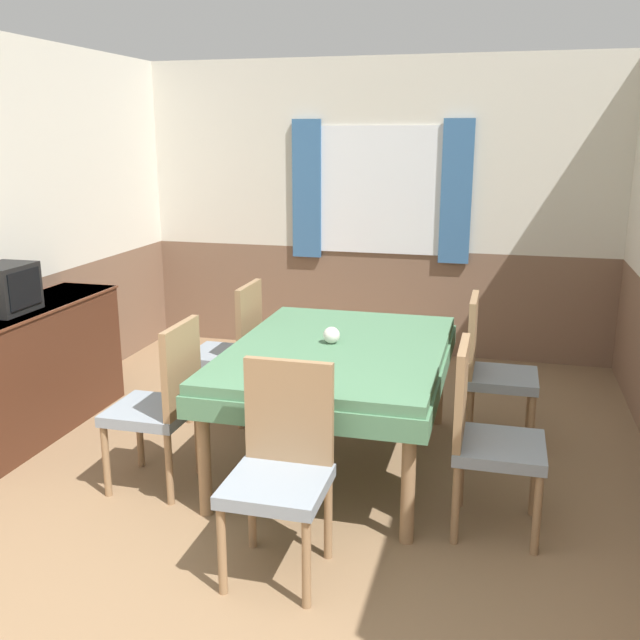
{
  "coord_description": "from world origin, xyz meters",
  "views": [
    {
      "loc": [
        1.13,
        -1.73,
        1.95
      ],
      "look_at": [
        0.11,
        2.19,
        0.9
      ],
      "focal_mm": 40.0,
      "sensor_mm": 36.0,
      "label": 1
    }
  ],
  "objects_px": {
    "chair_right_far": "(491,366)",
    "sideboard": "(32,369)",
    "vase": "(331,335)",
    "chair_left_far": "(233,347)",
    "chair_left_near": "(162,400)",
    "chair_right_near": "(485,433)",
    "tv": "(5,289)",
    "chair_head_near": "(281,464)",
    "dining_table": "(338,362)"
  },
  "relations": [
    {
      "from": "chair_right_near",
      "to": "vase",
      "type": "relative_size",
      "value": 9.63
    },
    {
      "from": "chair_head_near",
      "to": "chair_right_near",
      "type": "xyz_separation_m",
      "value": [
        0.88,
        0.58,
        0.0
      ]
    },
    {
      "from": "dining_table",
      "to": "chair_head_near",
      "type": "xyz_separation_m",
      "value": [
        0.0,
        -1.12,
        -0.13
      ]
    },
    {
      "from": "dining_table",
      "to": "vase",
      "type": "distance_m",
      "value": 0.16
    },
    {
      "from": "chair_left_far",
      "to": "vase",
      "type": "height_order",
      "value": "chair_left_far"
    },
    {
      "from": "dining_table",
      "to": "chair_right_far",
      "type": "xyz_separation_m",
      "value": [
        0.88,
        0.54,
        -0.13
      ]
    },
    {
      "from": "chair_right_far",
      "to": "chair_right_near",
      "type": "height_order",
      "value": "same"
    },
    {
      "from": "chair_left_far",
      "to": "vase",
      "type": "distance_m",
      "value": 1.0
    },
    {
      "from": "chair_left_near",
      "to": "chair_right_far",
      "type": "bearing_deg",
      "value": -58.56
    },
    {
      "from": "dining_table",
      "to": "tv",
      "type": "height_order",
      "value": "tv"
    },
    {
      "from": "chair_left_near",
      "to": "tv",
      "type": "relative_size",
      "value": 2.65
    },
    {
      "from": "chair_right_far",
      "to": "tv",
      "type": "height_order",
      "value": "tv"
    },
    {
      "from": "chair_left_near",
      "to": "sideboard",
      "type": "distance_m",
      "value": 1.3
    },
    {
      "from": "chair_right_near",
      "to": "vase",
      "type": "distance_m",
      "value": 1.13
    },
    {
      "from": "chair_head_near",
      "to": "vase",
      "type": "bearing_deg",
      "value": -87.52
    },
    {
      "from": "chair_left_far",
      "to": "sideboard",
      "type": "height_order",
      "value": "chair_left_far"
    },
    {
      "from": "chair_right_near",
      "to": "vase",
      "type": "height_order",
      "value": "chair_right_near"
    },
    {
      "from": "sideboard",
      "to": "chair_right_far",
      "type": "bearing_deg",
      "value": 11.05
    },
    {
      "from": "chair_right_near",
      "to": "sideboard",
      "type": "bearing_deg",
      "value": -99.53
    },
    {
      "from": "chair_head_near",
      "to": "vase",
      "type": "relative_size",
      "value": 9.63
    },
    {
      "from": "chair_left_far",
      "to": "sideboard",
      "type": "bearing_deg",
      "value": 115.68
    },
    {
      "from": "chair_left_near",
      "to": "tv",
      "type": "bearing_deg",
      "value": 74.29
    },
    {
      "from": "dining_table",
      "to": "sideboard",
      "type": "distance_m",
      "value": 2.09
    },
    {
      "from": "chair_left_far",
      "to": "chair_head_near",
      "type": "bearing_deg",
      "value": -152.08
    },
    {
      "from": "chair_right_far",
      "to": "chair_right_near",
      "type": "distance_m",
      "value": 1.07
    },
    {
      "from": "dining_table",
      "to": "tv",
      "type": "distance_m",
      "value": 2.14
    },
    {
      "from": "chair_left_far",
      "to": "chair_left_near",
      "type": "distance_m",
      "value": 1.07
    },
    {
      "from": "chair_right_near",
      "to": "chair_head_near",
      "type": "bearing_deg",
      "value": -56.41
    },
    {
      "from": "chair_head_near",
      "to": "tv",
      "type": "xyz_separation_m",
      "value": [
        -2.09,
        0.93,
        0.5
      ]
    },
    {
      "from": "chair_right_far",
      "to": "tv",
      "type": "xyz_separation_m",
      "value": [
        -2.97,
        -0.73,
        0.5
      ]
    },
    {
      "from": "vase",
      "to": "chair_left_near",
      "type": "bearing_deg",
      "value": -145.08
    },
    {
      "from": "chair_right_far",
      "to": "tv",
      "type": "bearing_deg",
      "value": -76.17
    },
    {
      "from": "dining_table",
      "to": "sideboard",
      "type": "xyz_separation_m",
      "value": [
        -2.08,
        -0.04,
        -0.2
      ]
    },
    {
      "from": "dining_table",
      "to": "chair_left_near",
      "type": "bearing_deg",
      "value": -148.56
    },
    {
      "from": "chair_left_near",
      "to": "chair_head_near",
      "type": "height_order",
      "value": "same"
    },
    {
      "from": "vase",
      "to": "chair_left_far",
      "type": "bearing_deg",
      "value": 149.08
    },
    {
      "from": "chair_right_far",
      "to": "sideboard",
      "type": "distance_m",
      "value": 3.01
    },
    {
      "from": "dining_table",
      "to": "vase",
      "type": "bearing_deg",
      "value": 140.72
    },
    {
      "from": "chair_right_far",
      "to": "sideboard",
      "type": "xyz_separation_m",
      "value": [
        -2.96,
        -0.58,
        -0.08
      ]
    },
    {
      "from": "chair_head_near",
      "to": "sideboard",
      "type": "bearing_deg",
      "value": -27.44
    },
    {
      "from": "chair_left_near",
      "to": "vase",
      "type": "xyz_separation_m",
      "value": [
        0.83,
        0.58,
        0.28
      ]
    },
    {
      "from": "tv",
      "to": "sideboard",
      "type": "bearing_deg",
      "value": 84.33
    },
    {
      "from": "chair_right_near",
      "to": "tv",
      "type": "bearing_deg",
      "value": -96.56
    },
    {
      "from": "chair_right_far",
      "to": "vase",
      "type": "relative_size",
      "value": 9.63
    },
    {
      "from": "chair_right_far",
      "to": "chair_left_far",
      "type": "bearing_deg",
      "value": -90.0
    },
    {
      "from": "chair_head_near",
      "to": "sideboard",
      "type": "height_order",
      "value": "chair_head_near"
    },
    {
      "from": "chair_left_far",
      "to": "chair_right_far",
      "type": "height_order",
      "value": "same"
    },
    {
      "from": "chair_head_near",
      "to": "sideboard",
      "type": "xyz_separation_m",
      "value": [
        -2.08,
        1.08,
        -0.08
      ]
    },
    {
      "from": "chair_left_near",
      "to": "chair_left_far",
      "type": "bearing_deg",
      "value": 0.0
    },
    {
      "from": "dining_table",
      "to": "tv",
      "type": "xyz_separation_m",
      "value": [
        -2.09,
        -0.19,
        0.37
      ]
    }
  ]
}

